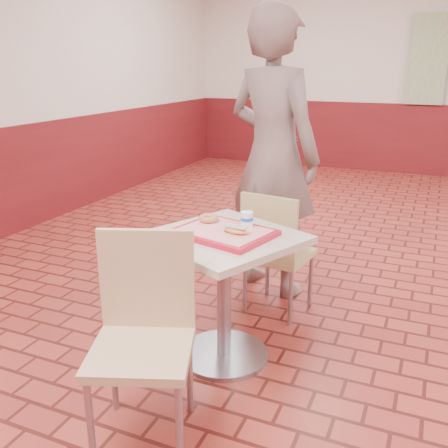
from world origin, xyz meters
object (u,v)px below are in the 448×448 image
at_px(long_john_donut, 236,230).
at_px(chair_main_front, 144,326).
at_px(ring_donut, 208,218).
at_px(chair_main_back, 275,248).
at_px(main_table, 224,277).
at_px(serving_tray, 224,232).
at_px(customer, 273,156).
at_px(paper_cup, 247,219).

bearing_deg(long_john_donut, chair_main_front, -105.85).
bearing_deg(ring_donut, chair_main_back, 66.24).
xyz_separation_m(chair_main_back, long_john_donut, (-0.01, -0.63, 0.31)).
height_order(main_table, chair_main_front, chair_main_front).
xyz_separation_m(main_table, chair_main_back, (0.09, 0.60, -0.03)).
relative_size(main_table, chair_main_front, 0.80).
xyz_separation_m(serving_tray, long_john_donut, (0.08, -0.03, 0.03)).
distance_m(main_table, ring_donut, 0.33).
relative_size(main_table, ring_donut, 6.73).
distance_m(customer, serving_tray, 1.01).
relative_size(customer, paper_cup, 23.44).
bearing_deg(main_table, ring_donut, 143.64).
bearing_deg(long_john_donut, customer, 97.79).
bearing_deg(paper_cup, serving_tray, -135.70).
distance_m(main_table, paper_cup, 0.33).
xyz_separation_m(serving_tray, ring_donut, (-0.13, 0.10, 0.03)).
relative_size(serving_tray, paper_cup, 5.70).
bearing_deg(chair_main_back, long_john_donut, 97.28).
xyz_separation_m(chair_main_back, paper_cup, (0.00, -0.51, 0.34)).
relative_size(chair_main_back, customer, 0.42).
height_order(customer, long_john_donut, customer).
bearing_deg(main_table, chair_main_front, -98.54).
height_order(ring_donut, long_john_donut, long_john_donut).
height_order(main_table, ring_donut, ring_donut).
xyz_separation_m(ring_donut, paper_cup, (0.22, -0.01, 0.03)).
bearing_deg(customer, main_table, 112.30).
distance_m(customer, long_john_donut, 1.04).
xyz_separation_m(chair_main_front, serving_tray, (0.10, 0.64, 0.23)).
xyz_separation_m(chair_main_back, customer, (-0.15, 0.37, 0.51)).
height_order(serving_tray, paper_cup, paper_cup).
xyz_separation_m(chair_main_front, chair_main_back, (0.19, 1.24, -0.05)).
xyz_separation_m(chair_main_front, ring_donut, (-0.04, 0.73, 0.26)).
bearing_deg(chair_main_back, chair_main_front, 89.99).
xyz_separation_m(ring_donut, long_john_donut, (0.21, -0.13, 0.00)).
relative_size(serving_tray, ring_donut, 4.39).
distance_m(chair_main_back, serving_tray, 0.67).
relative_size(customer, ring_donut, 18.05).
relative_size(chair_main_back, ring_donut, 7.62).
relative_size(long_john_donut, paper_cup, 1.65).
xyz_separation_m(customer, paper_cup, (0.15, -0.89, -0.17)).
xyz_separation_m(chair_main_front, long_john_donut, (0.17, 0.61, 0.27)).
height_order(chair_main_front, serving_tray, chair_main_front).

